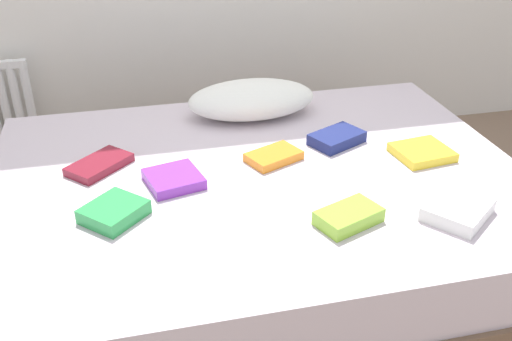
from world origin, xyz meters
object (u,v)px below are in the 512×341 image
(pillow, at_px, (252,99))
(textbook_purple, at_px, (174,179))
(textbook_lime, at_px, (349,217))
(textbook_maroon, at_px, (99,165))
(textbook_orange, at_px, (274,156))
(bed, at_px, (259,228))
(textbook_yellow, at_px, (422,152))
(textbook_white, at_px, (458,210))
(textbook_navy, at_px, (337,138))
(textbook_green, at_px, (114,212))

(pillow, relative_size, textbook_purple, 3.06)
(textbook_lime, height_order, textbook_maroon, textbook_lime)
(textbook_orange, xyz_separation_m, textbook_purple, (-0.39, -0.09, 0.00))
(textbook_purple, bearing_deg, bed, -11.47)
(pillow, relative_size, textbook_yellow, 2.77)
(textbook_lime, bearing_deg, textbook_white, -28.37)
(textbook_navy, xyz_separation_m, textbook_yellow, (0.28, -0.18, -0.01))
(textbook_yellow, bearing_deg, textbook_orange, 162.82)
(textbook_lime, xyz_separation_m, textbook_white, (0.36, -0.04, -0.00))
(bed, distance_m, textbook_maroon, 0.66)
(textbook_orange, bearing_deg, bed, -158.02)
(textbook_lime, bearing_deg, textbook_orange, 83.36)
(pillow, xyz_separation_m, textbook_yellow, (0.56, -0.53, -0.06))
(textbook_orange, height_order, textbook_navy, textbook_navy)
(pillow, xyz_separation_m, textbook_lime, (0.11, -0.90, -0.05))
(pillow, bearing_deg, textbook_navy, -52.07)
(textbook_lime, height_order, textbook_white, same)
(pillow, bearing_deg, textbook_purple, -127.79)
(textbook_yellow, distance_m, textbook_white, 0.42)
(bed, bearing_deg, textbook_lime, -62.76)
(bed, relative_size, pillow, 3.55)
(textbook_orange, relative_size, textbook_navy, 0.95)
(pillow, relative_size, textbook_navy, 2.68)
(pillow, bearing_deg, bed, -99.87)
(pillow, height_order, textbook_orange, pillow)
(textbook_maroon, xyz_separation_m, textbook_white, (1.13, -0.60, 0.01))
(textbook_navy, bearing_deg, bed, 178.12)
(textbook_purple, bearing_deg, textbook_white, -39.08)
(textbook_maroon, distance_m, textbook_white, 1.28)
(textbook_lime, distance_m, textbook_purple, 0.64)
(bed, xyz_separation_m, textbook_white, (0.56, -0.43, 0.28))
(textbook_navy, bearing_deg, textbook_green, 175.53)
(textbook_lime, height_order, textbook_purple, textbook_lime)
(textbook_green, relative_size, textbook_navy, 0.86)
(textbook_purple, relative_size, textbook_yellow, 0.91)
(textbook_green, height_order, textbook_white, same)
(pillow, xyz_separation_m, textbook_purple, (-0.41, -0.52, -0.06))
(bed, xyz_separation_m, textbook_green, (-0.53, -0.19, 0.28))
(textbook_green, distance_m, textbook_purple, 0.28)
(textbook_lime, distance_m, textbook_maroon, 0.95)
(pillow, distance_m, textbook_purple, 0.66)
(textbook_lime, height_order, textbook_green, same)
(textbook_green, xyz_separation_m, textbook_purple, (0.21, 0.18, -0.01))
(bed, relative_size, textbook_white, 9.40)
(textbook_green, bearing_deg, textbook_lime, -59.78)
(textbook_white, bearing_deg, textbook_lime, 135.34)
(textbook_green, relative_size, textbook_purple, 0.98)
(bed, relative_size, textbook_orange, 10.03)
(pillow, distance_m, textbook_navy, 0.45)
(textbook_yellow, bearing_deg, textbook_purple, 172.11)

